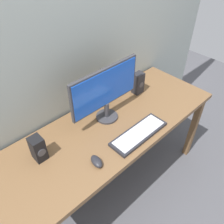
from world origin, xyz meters
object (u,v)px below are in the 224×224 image
object	(u,v)px
keyboard_primary	(139,134)
speaker_right	(138,83)
mouse	(97,161)
speaker_left	(38,149)
desk	(111,133)
monitor	(106,91)

from	to	relation	value
keyboard_primary	speaker_right	xyz separation A→B (m)	(0.37, 0.35, 0.08)
mouse	speaker_left	world-z (taller)	speaker_left
desk	speaker_left	distance (m)	0.56
speaker_right	speaker_left	world-z (taller)	speaker_right
speaker_right	speaker_left	size ratio (longest dim) A/B	1.08
mouse	speaker_right	world-z (taller)	speaker_right
desk	speaker_right	world-z (taller)	speaker_right
desk	keyboard_primary	bearing A→B (deg)	-70.24
keyboard_primary	speaker_left	world-z (taller)	speaker_left
mouse	speaker_left	bearing A→B (deg)	140.99
desk	mouse	bearing A→B (deg)	-147.99
monitor	speaker_right	bearing A→B (deg)	6.86
mouse	speaker_left	xyz separation A→B (m)	(-0.23, 0.28, 0.07)
keyboard_primary	mouse	bearing A→B (deg)	177.04
monitor	speaker_right	distance (m)	0.44
monitor	keyboard_primary	xyz separation A→B (m)	(0.04, -0.30, -0.23)
mouse	speaker_right	bearing A→B (deg)	35.73
speaker_right	speaker_left	xyz separation A→B (m)	(-0.97, -0.05, -0.01)
monitor	speaker_left	distance (m)	0.58
desk	mouse	size ratio (longest dim) A/B	16.94
desk	speaker_right	bearing A→B (deg)	17.55
desk	monitor	size ratio (longest dim) A/B	3.07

